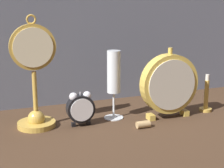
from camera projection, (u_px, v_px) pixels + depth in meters
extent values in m
plane|color=#422D1E|center=(121.00, 130.00, 1.13)|extent=(4.00, 4.00, 0.00)
cylinder|color=gold|center=(37.00, 124.00, 1.16)|extent=(0.12, 0.12, 0.02)
sphere|color=gold|center=(36.00, 119.00, 1.15)|extent=(0.05, 0.05, 0.05)
cylinder|color=gold|center=(35.00, 97.00, 1.13)|extent=(0.01, 0.01, 0.16)
cylinder|color=gold|center=(33.00, 47.00, 1.10)|extent=(0.14, 0.02, 0.14)
cylinder|color=beige|center=(33.00, 48.00, 1.09)|extent=(0.12, 0.00, 0.12)
torus|color=gold|center=(31.00, 19.00, 1.08)|extent=(0.03, 0.01, 0.03)
cube|color=black|center=(73.00, 125.00, 1.16)|extent=(0.01, 0.01, 0.01)
cube|color=black|center=(88.00, 123.00, 1.17)|extent=(0.01, 0.01, 0.01)
cylinder|color=black|center=(81.00, 109.00, 1.15)|extent=(0.09, 0.03, 0.09)
cylinder|color=silver|center=(82.00, 110.00, 1.14)|extent=(0.07, 0.00, 0.07)
sphere|color=silver|center=(73.00, 97.00, 1.14)|extent=(0.03, 0.03, 0.03)
sphere|color=silver|center=(87.00, 95.00, 1.15)|extent=(0.03, 0.03, 0.03)
cylinder|color=silver|center=(80.00, 94.00, 1.14)|extent=(0.00, 0.00, 0.02)
cube|color=gold|center=(151.00, 117.00, 1.22)|extent=(0.02, 0.03, 0.02)
cube|color=gold|center=(184.00, 113.00, 1.26)|extent=(0.02, 0.03, 0.02)
cylinder|color=gold|center=(169.00, 84.00, 1.21)|extent=(0.19, 0.04, 0.19)
cylinder|color=beige|center=(172.00, 85.00, 1.19)|extent=(0.17, 0.00, 0.17)
cylinder|color=gold|center=(170.00, 51.00, 1.19)|extent=(0.01, 0.01, 0.02)
cylinder|color=silver|center=(114.00, 117.00, 1.23)|extent=(0.06, 0.06, 0.01)
cylinder|color=silver|center=(114.00, 104.00, 1.22)|extent=(0.01, 0.01, 0.08)
cylinder|color=white|center=(114.00, 72.00, 1.20)|extent=(0.04, 0.04, 0.14)
cylinder|color=beige|center=(114.00, 79.00, 1.20)|extent=(0.04, 0.04, 0.09)
cylinder|color=gold|center=(205.00, 110.00, 1.31)|extent=(0.04, 0.04, 0.01)
cylinder|color=gold|center=(206.00, 94.00, 1.29)|extent=(0.02, 0.02, 0.10)
cylinder|color=silver|center=(207.00, 77.00, 1.28)|extent=(0.01, 0.01, 0.02)
cylinder|color=tan|center=(143.00, 124.00, 1.14)|extent=(0.04, 0.02, 0.02)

